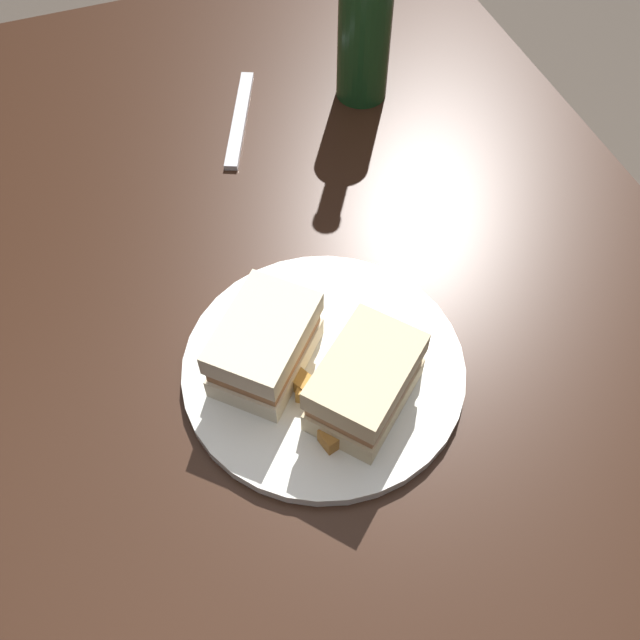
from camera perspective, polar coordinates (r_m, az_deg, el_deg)
ground_plane at (r=1.42m, az=-0.15°, el=-17.07°), size 6.00×6.00×0.00m
dining_table at (r=1.06m, az=-0.19°, el=-10.84°), size 1.26×0.83×0.75m
plate at (r=0.69m, az=0.29°, el=-3.88°), size 0.27×0.27×0.01m
sandwich_half_left at (r=0.66m, az=-4.45°, el=-2.01°), size 0.13×0.13×0.07m
sandwich_half_right at (r=0.63m, az=3.82°, el=-4.99°), size 0.12×0.13×0.07m
potato_wedge_front at (r=0.64m, az=1.82°, el=-8.85°), size 0.03×0.05×0.02m
potato_wedge_middle at (r=0.66m, az=-0.57°, el=-5.79°), size 0.05×0.04×0.02m
potato_wedge_back at (r=0.66m, az=0.29°, el=-5.95°), size 0.04×0.05×0.02m
potato_wedge_left_edge at (r=0.65m, az=2.67°, el=-6.98°), size 0.05×0.03×0.02m
potato_wedge_right_edge at (r=0.67m, az=-5.31°, el=-5.01°), size 0.04×0.04×0.01m
potato_wedge_stray at (r=0.66m, az=-3.62°, el=-5.11°), size 0.03×0.05×0.02m
cider_bottle at (r=0.92m, az=3.62°, el=22.62°), size 0.07×0.07×0.26m
fork at (r=0.94m, az=-6.45°, el=15.72°), size 0.17×0.09×0.01m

